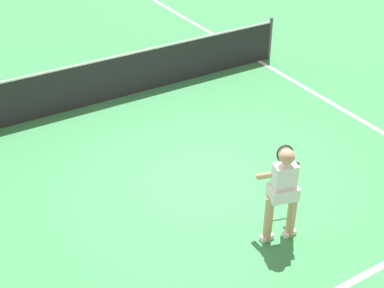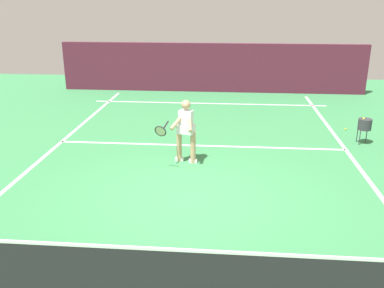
# 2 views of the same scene
# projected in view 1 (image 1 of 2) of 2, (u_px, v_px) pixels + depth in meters

# --- Properties ---
(ground_plane) EXTENTS (27.28, 27.28, 0.00)m
(ground_plane) POSITION_uv_depth(u_px,v_px,m) (196.00, 177.00, 9.22)
(ground_plane) COLOR #38844C
(sideline_right_marking) EXTENTS (0.10, 18.99, 0.01)m
(sideline_right_marking) POSITION_uv_depth(u_px,v_px,m) (359.00, 119.00, 10.90)
(sideline_right_marking) COLOR white
(sideline_right_marking) RESTS_ON ground
(court_net) EXTENTS (8.44, 0.08, 1.05)m
(court_net) POSITION_uv_depth(u_px,v_px,m) (114.00, 78.00, 11.39)
(court_net) COLOR #4C4C51
(court_net) RESTS_ON ground
(tennis_player) EXTENTS (0.95, 0.89, 1.55)m
(tennis_player) POSITION_uv_depth(u_px,v_px,m) (283.00, 190.00, 7.51)
(tennis_player) COLOR tan
(tennis_player) RESTS_ON ground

